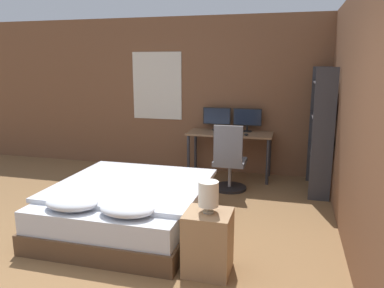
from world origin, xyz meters
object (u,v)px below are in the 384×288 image
(monitor_right, at_px, (247,118))
(keyboard, at_px, (228,134))
(monitor_left, at_px, (217,117))
(office_chair, at_px, (229,164))
(bedside_lamp, at_px, (208,194))
(bed, at_px, (129,206))
(desk, at_px, (230,139))
(bookshelf, at_px, (322,124))
(nightstand, at_px, (208,242))
(computer_mouse, at_px, (246,135))

(monitor_right, xyz_separation_m, keyboard, (-0.26, -0.38, -0.22))
(monitor_left, relative_size, office_chair, 0.47)
(bedside_lamp, bearing_deg, bed, 147.35)
(monitor_right, bearing_deg, bed, -113.34)
(monitor_left, xyz_separation_m, monitor_right, (0.53, 0.00, 0.00))
(desk, relative_size, office_chair, 1.37)
(keyboard, bearing_deg, monitor_right, 55.07)
(bed, bearing_deg, bookshelf, 39.87)
(bed, bearing_deg, desk, 70.58)
(nightstand, bearing_deg, monitor_right, 90.68)
(keyboard, xyz_separation_m, bookshelf, (1.41, -0.25, 0.27))
(bed, distance_m, keyboard, 2.32)
(monitor_right, height_order, office_chair, monitor_right)
(office_chair, height_order, bookshelf, bookshelf)
(bedside_lamp, height_order, bookshelf, bookshelf)
(monitor_right, bearing_deg, keyboard, -124.93)
(monitor_left, distance_m, bookshelf, 1.79)
(bedside_lamp, relative_size, keyboard, 0.71)
(office_chair, bearing_deg, nightstand, -85.34)
(bed, bearing_deg, computer_mouse, 62.32)
(monitor_right, bearing_deg, bookshelf, -28.67)
(nightstand, bearing_deg, bedside_lamp, -153.43)
(bed, xyz_separation_m, nightstand, (1.11, -0.71, 0.03))
(bed, relative_size, keyboard, 4.64)
(bed, relative_size, desk, 1.36)
(bed, xyz_separation_m, monitor_right, (1.07, 2.48, 0.74))
(desk, relative_size, computer_mouse, 20.10)
(bed, distance_m, bedside_lamp, 1.41)
(bedside_lamp, xyz_separation_m, monitor_right, (-0.04, 3.19, 0.24))
(bedside_lamp, relative_size, office_chair, 0.28)
(bed, xyz_separation_m, desk, (0.81, 2.29, 0.41))
(bookshelf, bearing_deg, monitor_left, 159.43)
(monitor_left, distance_m, office_chair, 1.12)
(bed, height_order, computer_mouse, computer_mouse)
(bed, height_order, bedside_lamp, bedside_lamp)
(bed, height_order, keyboard, keyboard)
(desk, bearing_deg, bedside_lamp, -84.28)
(office_chair, bearing_deg, bookshelf, 10.65)
(nightstand, xyz_separation_m, keyboard, (-0.30, 2.82, 0.49))
(monitor_left, bearing_deg, nightstand, -79.99)
(monitor_left, xyz_separation_m, keyboard, (0.26, -0.38, -0.22))
(bedside_lamp, xyz_separation_m, keyboard, (-0.30, 2.82, 0.02))
(monitor_left, bearing_deg, monitor_right, 0.00)
(desk, height_order, bookshelf, bookshelf)
(nightstand, distance_m, monitor_left, 3.32)
(monitor_left, xyz_separation_m, bookshelf, (1.68, -0.63, 0.05))
(desk, relative_size, monitor_right, 2.94)
(bedside_lamp, distance_m, office_chair, 2.35)
(office_chair, bearing_deg, bedside_lamp, -85.34)
(nightstand, distance_m, computer_mouse, 2.86)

